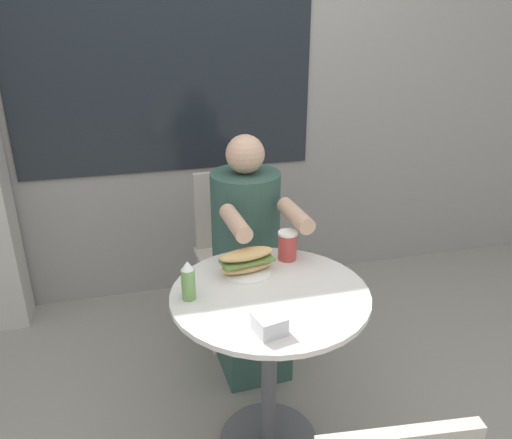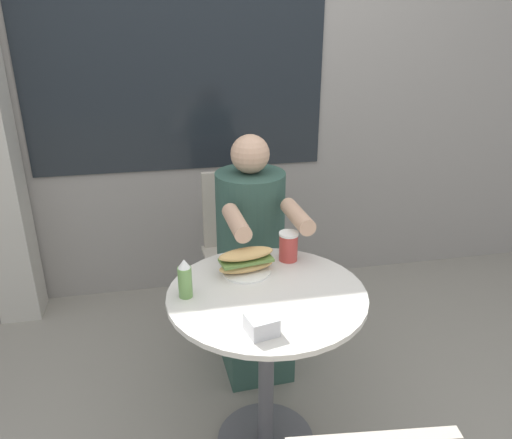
{
  "view_description": "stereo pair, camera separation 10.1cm",
  "coord_description": "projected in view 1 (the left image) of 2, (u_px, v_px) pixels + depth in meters",
  "views": [
    {
      "loc": [
        -0.44,
        -1.48,
        1.64
      ],
      "look_at": [
        0.0,
        0.2,
        0.91
      ],
      "focal_mm": 35.0,
      "sensor_mm": 36.0,
      "label": 1
    },
    {
      "loc": [
        -0.34,
        -1.5,
        1.64
      ],
      "look_at": [
        0.0,
        0.2,
        0.91
      ],
      "focal_mm": 35.0,
      "sensor_mm": 36.0,
      "label": 2
    }
  ],
  "objects": [
    {
      "name": "seated_diner",
      "position": [
        248.0,
        271.0,
        2.35
      ],
      "size": [
        0.34,
        0.58,
        1.15
      ],
      "rotation": [
        0.0,
        0.0,
        3.2
      ],
      "color": "#2D4C42",
      "rests_on": "ground_plane"
    },
    {
      "name": "condiment_bottle",
      "position": [
        188.0,
        281.0,
        1.72
      ],
      "size": [
        0.05,
        0.05,
        0.15
      ],
      "color": "#66934C",
      "rests_on": "cafe_table"
    },
    {
      "name": "napkin_box",
      "position": [
        269.0,
        324.0,
        1.55
      ],
      "size": [
        0.11,
        0.11,
        0.06
      ],
      "rotation": [
        0.0,
        0.0,
        0.22
      ],
      "color": "silver",
      "rests_on": "cafe_table"
    },
    {
      "name": "diner_chair",
      "position": [
        231.0,
        238.0,
        2.65
      ],
      "size": [
        0.4,
        0.4,
        0.87
      ],
      "rotation": [
        0.0,
        0.0,
        3.2
      ],
      "color": "#ADA393",
      "rests_on": "ground_plane"
    },
    {
      "name": "storefront_wall",
      "position": [
        201.0,
        57.0,
        2.75
      ],
      "size": [
        8.0,
        0.09,
        2.8
      ],
      "color": "gray",
      "rests_on": "ground_plane"
    },
    {
      "name": "sandwich_on_plate",
      "position": [
        247.0,
        262.0,
        1.9
      ],
      "size": [
        0.23,
        0.19,
        0.1
      ],
      "rotation": [
        0.0,
        0.0,
        0.17
      ],
      "color": "white",
      "rests_on": "cafe_table"
    },
    {
      "name": "drink_cup",
      "position": [
        287.0,
        245.0,
        2.0
      ],
      "size": [
        0.08,
        0.08,
        0.12
      ],
      "color": "#B73D38",
      "rests_on": "cafe_table"
    },
    {
      "name": "cafe_table",
      "position": [
        269.0,
        336.0,
        1.86
      ],
      "size": [
        0.72,
        0.72,
        0.71
      ],
      "color": "beige",
      "rests_on": "ground_plane"
    }
  ]
}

